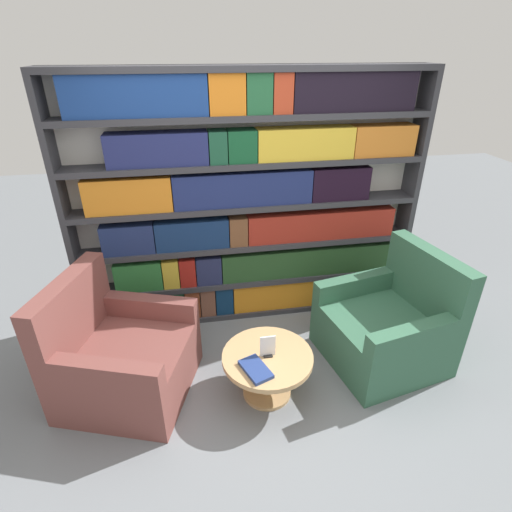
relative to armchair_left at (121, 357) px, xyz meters
name	(u,v)px	position (x,y,z in m)	size (l,w,h in m)	color
ground_plane	(279,414)	(1.14, -0.47, -0.32)	(14.00, 14.00, 0.00)	slate
bookshelf	(250,205)	(1.16, 0.90, 0.83)	(3.18, 0.30, 2.31)	silver
armchair_left	(121,357)	(0.00, 0.00, 0.00)	(1.14, 1.13, 0.98)	brown
armchair_right	(388,327)	(2.19, -0.01, 0.00)	(1.05, 1.04, 0.98)	#336047
coffee_table	(267,366)	(1.10, -0.25, -0.04)	(0.69, 0.69, 0.38)	tan
table_sign	(268,347)	(1.10, -0.25, 0.15)	(0.12, 0.06, 0.18)	black
stray_book	(256,369)	(0.98, -0.39, 0.08)	(0.23, 0.30, 0.03)	navy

